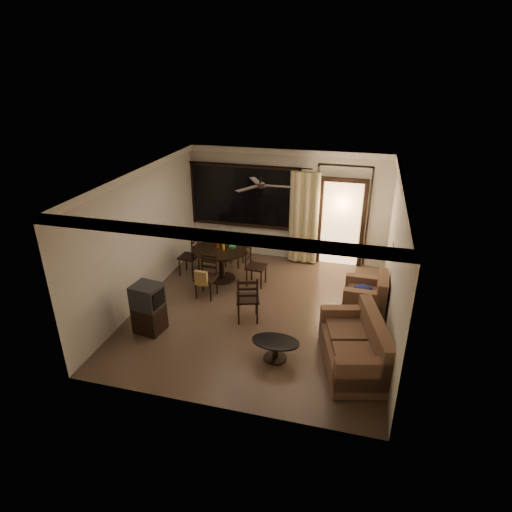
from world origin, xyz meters
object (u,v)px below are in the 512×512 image
(dining_chair_north, at_px, (234,255))
(coffee_table, at_px, (275,347))
(dining_chair_east, at_px, (256,273))
(armchair, at_px, (367,297))
(dining_table, at_px, (221,255))
(dining_chair_south, at_px, (206,284))
(side_chair, at_px, (248,306))
(sofa, at_px, (357,349))
(dining_chair_west, at_px, (190,263))
(tv_cabinet, at_px, (149,308))

(dining_chair_north, height_order, coffee_table, dining_chair_north)
(dining_chair_east, xyz_separation_m, armchair, (2.48, -0.59, 0.06))
(dining_table, bearing_deg, armchair, -11.06)
(dining_chair_south, xyz_separation_m, side_chair, (1.11, -0.66, -0.01))
(side_chair, bearing_deg, dining_chair_east, -99.10)
(dining_chair_east, bearing_deg, sofa, -131.25)
(dining_chair_west, distance_m, sofa, 4.72)
(dining_chair_west, xyz_separation_m, tv_cabinet, (0.19, -2.39, 0.20))
(dining_table, bearing_deg, coffee_table, -54.40)
(dining_chair_west, distance_m, dining_chair_east, 1.67)
(dining_chair_south, distance_m, side_chair, 1.29)
(sofa, bearing_deg, dining_chair_west, 133.70)
(coffee_table, bearing_deg, tv_cabinet, 174.62)
(armchair, bearing_deg, sofa, -93.15)
(dining_chair_west, height_order, coffee_table, dining_chair_west)
(dining_table, distance_m, armchair, 3.38)
(dining_chair_south, distance_m, armchair, 3.38)
(dining_chair_south, height_order, armchair, dining_chair_south)
(dining_chair_west, xyz_separation_m, dining_chair_north, (0.88, 0.73, 0.00))
(armchair, relative_size, side_chair, 0.84)
(dining_chair_north, xyz_separation_m, coffee_table, (1.79, -3.35, -0.04))
(dining_chair_east, xyz_separation_m, tv_cabinet, (-1.47, -2.28, 0.20))
(dining_chair_north, bearing_deg, armchair, 160.28)
(armchair, distance_m, coffee_table, 2.42)
(coffee_table, relative_size, side_chair, 0.82)
(dining_chair_north, distance_m, armchair, 3.56)
(dining_chair_west, bearing_deg, tv_cabinet, 8.57)
(dining_chair_east, relative_size, coffee_table, 1.15)
(sofa, bearing_deg, armchair, 71.45)
(sofa, relative_size, side_chair, 1.83)
(dining_chair_south, bearing_deg, dining_table, 89.90)
(dining_chair_south, relative_size, side_chair, 0.95)
(dining_chair_east, height_order, tv_cabinet, tv_cabinet)
(armchair, xyz_separation_m, coffee_table, (-1.47, -1.92, -0.10))
(dining_chair_east, distance_m, sofa, 3.34)
(dining_chair_west, distance_m, armchair, 4.20)
(dining_table, bearing_deg, dining_chair_west, 176.04)
(dining_table, height_order, tv_cabinet, dining_table)
(dining_chair_west, xyz_separation_m, dining_chair_south, (0.77, -0.91, 0.02))
(dining_chair_west, height_order, side_chair, side_chair)
(dining_chair_east, height_order, coffee_table, dining_chair_east)
(dining_chair_west, xyz_separation_m, coffee_table, (2.67, -2.63, -0.04))
(sofa, xyz_separation_m, side_chair, (-2.13, 0.91, -0.06))
(dining_chair_west, relative_size, coffee_table, 1.15)
(dining_chair_east, relative_size, side_chair, 0.95)
(dining_chair_east, xyz_separation_m, dining_chair_north, (-0.78, 0.84, 0.00))
(dining_chair_east, bearing_deg, dining_chair_west, 89.98)
(dining_table, relative_size, armchair, 1.49)
(dining_chair_west, height_order, armchair, dining_chair_west)
(dining_chair_south, bearing_deg, dining_chair_west, 134.00)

